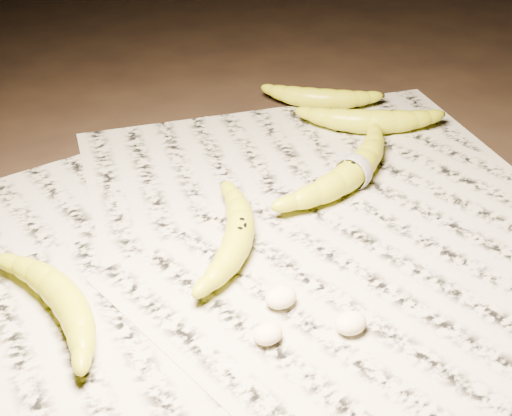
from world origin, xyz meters
TOP-DOWN VIEW (x-y plane):
  - ground at (0.00, 0.00)m, footprint 3.00×3.00m
  - newspaper_patch at (0.01, 0.01)m, footprint 0.90×0.70m
  - banana_left_b at (-0.20, 0.01)m, footprint 0.06×0.17m
  - banana_center at (0.00, 0.00)m, footprint 0.16×0.17m
  - banana_taped at (0.20, 0.03)m, footprint 0.23×0.13m
  - banana_upper_a at (0.31, 0.13)m, footprint 0.18×0.16m
  - banana_upper_b at (0.31, 0.24)m, footprint 0.15×0.15m
  - measuring_tape at (0.20, 0.03)m, footprint 0.02×0.05m
  - flesh_chunk_a at (-0.02, -0.10)m, footprint 0.03×0.03m
  - flesh_chunk_b at (-0.06, -0.13)m, footprint 0.03×0.02m
  - flesh_chunk_c at (0.01, -0.17)m, footprint 0.03×0.03m

SIDE VIEW (x-z plane):
  - ground at x=0.00m, z-range 0.00..0.00m
  - newspaper_patch at x=0.01m, z-range 0.00..0.01m
  - flesh_chunk_b at x=-0.06m, z-range 0.01..0.03m
  - flesh_chunk_c at x=0.01m, z-range 0.01..0.03m
  - flesh_chunk_a at x=-0.02m, z-range 0.01..0.03m
  - banana_upper_b at x=0.31m, z-range 0.01..0.04m
  - banana_left_b at x=-0.20m, z-range 0.01..0.04m
  - banana_center at x=0.00m, z-range 0.01..0.04m
  - banana_upper_a at x=0.31m, z-range 0.01..0.04m
  - banana_taped at x=0.20m, z-range 0.01..0.05m
  - measuring_tape at x=0.20m, z-range 0.00..0.05m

